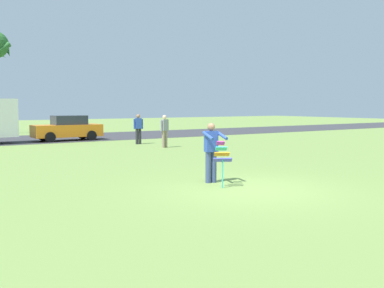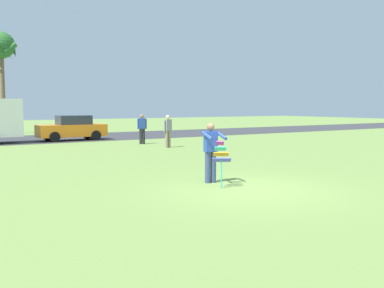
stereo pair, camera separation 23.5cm
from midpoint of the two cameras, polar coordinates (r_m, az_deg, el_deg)
ground_plane at (r=11.61m, az=7.11°, el=-6.00°), size 120.00×120.00×0.00m
road_strip at (r=30.62m, az=-19.30°, el=0.66°), size 120.00×8.00×0.01m
person_kite_flyer at (r=12.40m, az=2.04°, el=-0.81°), size 0.62×0.71×1.73m
kite_held at (r=11.78m, az=3.40°, el=-1.62°), size 0.64×0.73×1.24m
parked_car_orange at (r=28.51m, az=-16.37°, el=1.98°), size 4.21×1.86×1.60m
person_walker_near at (r=22.86m, az=-3.94°, el=1.85°), size 0.56×0.30×1.73m
person_walker_far at (r=25.09m, az=-7.38°, el=2.11°), size 0.57×0.26×1.73m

